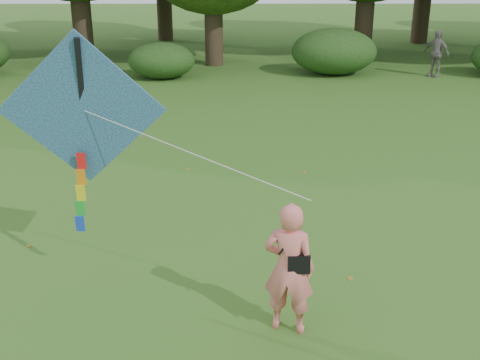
{
  "coord_description": "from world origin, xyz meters",
  "views": [
    {
      "loc": [
        -0.99,
        -6.98,
        5.02
      ],
      "look_at": [
        -0.95,
        2.0,
        1.5
      ],
      "focal_mm": 45.0,
      "sensor_mm": 36.0,
      "label": 1
    }
  ],
  "objects_px": {
    "bystander_left": "(79,53)",
    "flying_kite": "(83,113)",
    "man_kite_flyer": "(289,268)",
    "bystander_right": "(436,53)"
  },
  "relations": [
    {
      "from": "bystander_left",
      "to": "flying_kite",
      "type": "height_order",
      "value": "flying_kite"
    },
    {
      "from": "man_kite_flyer",
      "to": "bystander_left",
      "type": "bearing_deg",
      "value": -53.48
    },
    {
      "from": "bystander_right",
      "to": "man_kite_flyer",
      "type": "bearing_deg",
      "value": -70.53
    },
    {
      "from": "flying_kite",
      "to": "man_kite_flyer",
      "type": "bearing_deg",
      "value": -25.21
    },
    {
      "from": "flying_kite",
      "to": "bystander_left",
      "type": "bearing_deg",
      "value": 104.51
    },
    {
      "from": "bystander_left",
      "to": "flying_kite",
      "type": "bearing_deg",
      "value": -82.71
    },
    {
      "from": "man_kite_flyer",
      "to": "bystander_right",
      "type": "distance_m",
      "value": 18.78
    },
    {
      "from": "bystander_left",
      "to": "flying_kite",
      "type": "xyz_separation_m",
      "value": [
        4.49,
        -17.33,
        2.0
      ]
    },
    {
      "from": "bystander_left",
      "to": "bystander_right",
      "type": "xyz_separation_m",
      "value": [
        14.76,
        -1.44,
        0.19
      ]
    },
    {
      "from": "bystander_left",
      "to": "bystander_right",
      "type": "height_order",
      "value": "bystander_right"
    }
  ]
}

